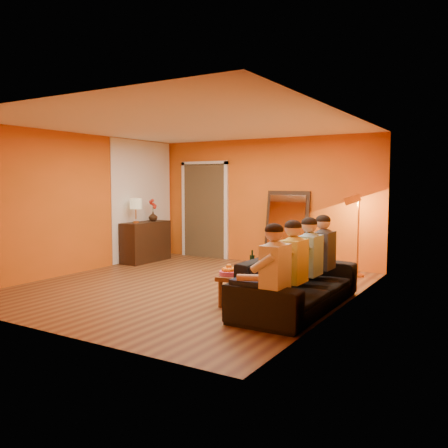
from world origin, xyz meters
The scene contains 27 objects.
room_shell centered at (0.00, 0.37, 1.30)m, with size 5.00×5.50×2.60m.
white_accent centered at (-2.48, 1.75, 1.30)m, with size 0.02×1.90×2.58m, color white.
doorway_recess centered at (-1.50, 2.83, 1.05)m, with size 1.06×0.30×2.10m, color #3F2D19.
door_jamb_left centered at (-2.07, 2.71, 1.05)m, with size 0.08×0.06×2.20m, color white.
door_jamb_right centered at (-0.93, 2.71, 1.05)m, with size 0.08×0.06×2.20m, color white.
door_header centered at (-1.50, 2.71, 2.12)m, with size 1.22×0.06×0.08m, color white.
mirror_frame centered at (0.55, 2.63, 0.76)m, with size 0.92×0.06×1.52m, color black.
mirror_glass centered at (0.55, 2.59, 0.76)m, with size 0.78×0.02×1.36m, color white.
sideboard centered at (-2.24, 1.55, 0.42)m, with size 0.44×1.18×0.85m, color black.
table_lamp centered at (-2.24, 1.25, 1.10)m, with size 0.24×0.24×0.51m, color beige, non-canonical shape.
sofa centered at (2.00, -0.31, 0.35)m, with size 0.94×2.41×0.70m, color black.
coffee_table centered at (1.25, -0.25, 0.21)m, with size 0.62×1.22×0.42m, color brown, non-canonical shape.
floor_lamp centered at (2.10, 2.25, 0.72)m, with size 0.30×0.24×1.44m, color #CE873C, non-canonical shape.
dog centered at (1.70, -1.00, 0.29)m, with size 0.32×0.50×0.59m, color olive, non-canonical shape.
person_far_left centered at (2.13, -1.31, 0.61)m, with size 0.70×0.44×1.22m, color silver, non-canonical shape.
person_mid_left centered at (2.13, -0.76, 0.61)m, with size 0.70×0.44×1.22m, color #DFCA4A, non-canonical shape.
person_mid_right centered at (2.13, -0.21, 0.61)m, with size 0.70×0.44×1.22m, color #8DBEDA, non-canonical shape.
person_far_right centered at (2.13, 0.34, 0.61)m, with size 0.70×0.44×1.22m, color #323237, non-canonical shape.
fruit_bowl centered at (1.15, -0.70, 0.50)m, with size 0.26×0.26×0.16m, color #D84C8C, non-canonical shape.
wine_bottle centered at (1.30, -0.30, 0.58)m, with size 0.07×0.07×0.31m, color black.
tumbler centered at (1.37, -0.13, 0.47)m, with size 0.10×0.10×0.10m, color #B27F3F.
laptop centered at (1.43, 0.10, 0.43)m, with size 0.34×0.22×0.03m, color black.
book_lower centered at (1.07, -0.45, 0.43)m, with size 0.19×0.26×0.02m, color black.
book_mid centered at (1.08, -0.44, 0.45)m, with size 0.18×0.25×0.02m, color red.
book_upper centered at (1.07, -0.46, 0.47)m, with size 0.16×0.22×0.02m, color black.
vase centered at (-2.24, 1.80, 0.95)m, with size 0.19×0.19×0.20m, color black.
flowers centered at (-2.24, 1.80, 1.21)m, with size 0.17×0.17×0.48m, color red, non-canonical shape.
Camera 1 is at (4.39, -6.19, 1.68)m, focal length 38.00 mm.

